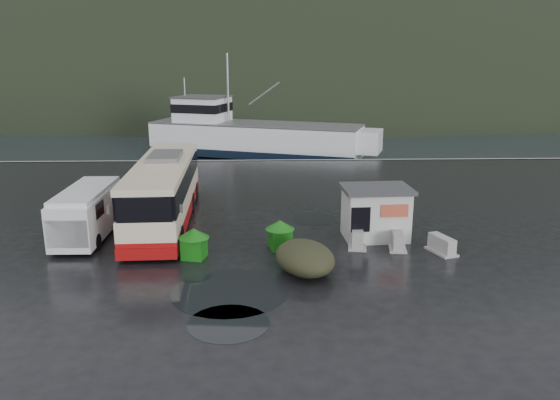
{
  "coord_description": "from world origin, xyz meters",
  "views": [
    {
      "loc": [
        1.91,
        -22.81,
        8.29
      ],
      "look_at": [
        2.68,
        1.55,
        1.7
      ],
      "focal_mm": 35.0,
      "sensor_mm": 36.0,
      "label": 1
    }
  ],
  "objects_px": {
    "waste_bin_right": "(280,248)",
    "waste_bin_left": "(195,258)",
    "coach_bus": "(166,221)",
    "white_van": "(90,237)",
    "ticket_kiosk": "(374,238)",
    "jersey_barrier_a": "(441,253)",
    "jersey_barrier_b": "(357,246)",
    "dome_tent": "(305,272)",
    "jersey_barrier_c": "(397,248)",
    "fishing_trawler": "(256,142)"
  },
  "relations": [
    {
      "from": "ticket_kiosk",
      "to": "jersey_barrier_c",
      "type": "height_order",
      "value": "ticket_kiosk"
    },
    {
      "from": "waste_bin_left",
      "to": "coach_bus",
      "type": "bearing_deg",
      "value": 111.74
    },
    {
      "from": "jersey_barrier_a",
      "to": "jersey_barrier_b",
      "type": "xyz_separation_m",
      "value": [
        -3.47,
        0.95,
        0.0
      ]
    },
    {
      "from": "waste_bin_left",
      "to": "ticket_kiosk",
      "type": "height_order",
      "value": "ticket_kiosk"
    },
    {
      "from": "waste_bin_right",
      "to": "jersey_barrier_a",
      "type": "xyz_separation_m",
      "value": [
        6.91,
        -0.76,
        0.0
      ]
    },
    {
      "from": "dome_tent",
      "to": "jersey_barrier_b",
      "type": "relative_size",
      "value": 1.97
    },
    {
      "from": "ticket_kiosk",
      "to": "jersey_barrier_b",
      "type": "distance_m",
      "value": 1.48
    },
    {
      "from": "waste_bin_right",
      "to": "jersey_barrier_c",
      "type": "relative_size",
      "value": 0.88
    },
    {
      "from": "dome_tent",
      "to": "waste_bin_right",
      "type": "bearing_deg",
      "value": 107.94
    },
    {
      "from": "jersey_barrier_b",
      "to": "dome_tent",
      "type": "bearing_deg",
      "value": -131.09
    },
    {
      "from": "coach_bus",
      "to": "white_van",
      "type": "xyz_separation_m",
      "value": [
        -3.13,
        -2.36,
        0.0
      ]
    },
    {
      "from": "fishing_trawler",
      "to": "dome_tent",
      "type": "bearing_deg",
      "value": -66.41
    },
    {
      "from": "coach_bus",
      "to": "jersey_barrier_a",
      "type": "xyz_separation_m",
      "value": [
        12.59,
        -4.91,
        0.0
      ]
    },
    {
      "from": "ticket_kiosk",
      "to": "fishing_trawler",
      "type": "relative_size",
      "value": 0.13
    },
    {
      "from": "white_van",
      "to": "waste_bin_right",
      "type": "height_order",
      "value": "white_van"
    },
    {
      "from": "jersey_barrier_a",
      "to": "white_van",
      "type": "bearing_deg",
      "value": 170.79
    },
    {
      "from": "waste_bin_left",
      "to": "ticket_kiosk",
      "type": "xyz_separation_m",
      "value": [
        8.04,
        2.34,
        0.0
      ]
    },
    {
      "from": "jersey_barrier_c",
      "to": "waste_bin_left",
      "type": "bearing_deg",
      "value": -174.13
    },
    {
      "from": "white_van",
      "to": "ticket_kiosk",
      "type": "xyz_separation_m",
      "value": [
        13.24,
        -0.5,
        0.0
      ]
    },
    {
      "from": "jersey_barrier_c",
      "to": "fishing_trawler",
      "type": "height_order",
      "value": "fishing_trawler"
    },
    {
      "from": "coach_bus",
      "to": "dome_tent",
      "type": "bearing_deg",
      "value": -48.53
    },
    {
      "from": "jersey_barrier_a",
      "to": "ticket_kiosk",
      "type": "bearing_deg",
      "value": 140.42
    },
    {
      "from": "fishing_trawler",
      "to": "coach_bus",
      "type": "bearing_deg",
      "value": -79.91
    },
    {
      "from": "coach_bus",
      "to": "jersey_barrier_a",
      "type": "bearing_deg",
      "value": -23.49
    },
    {
      "from": "waste_bin_left",
      "to": "ticket_kiosk",
      "type": "bearing_deg",
      "value": 16.2
    },
    {
      "from": "white_van",
      "to": "coach_bus",
      "type": "bearing_deg",
      "value": 37.63
    },
    {
      "from": "coach_bus",
      "to": "waste_bin_right",
      "type": "xyz_separation_m",
      "value": [
        5.68,
        -4.15,
        0.0
      ]
    },
    {
      "from": "coach_bus",
      "to": "jersey_barrier_b",
      "type": "bearing_deg",
      "value": -25.64
    },
    {
      "from": "dome_tent",
      "to": "jersey_barrier_a",
      "type": "xyz_separation_m",
      "value": [
        6.02,
        1.97,
        0.0
      ]
    },
    {
      "from": "waste_bin_right",
      "to": "waste_bin_left",
      "type": "bearing_deg",
      "value": -163.83
    },
    {
      "from": "waste_bin_left",
      "to": "waste_bin_right",
      "type": "height_order",
      "value": "waste_bin_left"
    },
    {
      "from": "ticket_kiosk",
      "to": "jersey_barrier_a",
      "type": "bearing_deg",
      "value": -42.62
    },
    {
      "from": "coach_bus",
      "to": "fishing_trawler",
      "type": "bearing_deg",
      "value": 78.38
    },
    {
      "from": "coach_bus",
      "to": "jersey_barrier_a",
      "type": "relative_size",
      "value": 8.05
    },
    {
      "from": "jersey_barrier_a",
      "to": "fishing_trawler",
      "type": "distance_m",
      "value": 31.66
    },
    {
      "from": "white_van",
      "to": "dome_tent",
      "type": "relative_size",
      "value": 1.84
    },
    {
      "from": "waste_bin_left",
      "to": "jersey_barrier_a",
      "type": "height_order",
      "value": "waste_bin_left"
    },
    {
      "from": "dome_tent",
      "to": "jersey_barrier_a",
      "type": "height_order",
      "value": "dome_tent"
    },
    {
      "from": "fishing_trawler",
      "to": "waste_bin_left",
      "type": "bearing_deg",
      "value": -74.53
    },
    {
      "from": "waste_bin_left",
      "to": "fishing_trawler",
      "type": "relative_size",
      "value": 0.05
    },
    {
      "from": "waste_bin_right",
      "to": "ticket_kiosk",
      "type": "xyz_separation_m",
      "value": [
        4.43,
        1.29,
        0.0
      ]
    },
    {
      "from": "jersey_barrier_c",
      "to": "fishing_trawler",
      "type": "distance_m",
      "value": 30.65
    },
    {
      "from": "coach_bus",
      "to": "ticket_kiosk",
      "type": "distance_m",
      "value": 10.51
    },
    {
      "from": "waste_bin_left",
      "to": "jersey_barrier_a",
      "type": "relative_size",
      "value": 0.88
    },
    {
      "from": "white_van",
      "to": "waste_bin_right",
      "type": "distance_m",
      "value": 8.99
    },
    {
      "from": "waste_bin_right",
      "to": "jersey_barrier_a",
      "type": "bearing_deg",
      "value": -6.28
    },
    {
      "from": "coach_bus",
      "to": "fishing_trawler",
      "type": "distance_m",
      "value": 25.99
    },
    {
      "from": "jersey_barrier_b",
      "to": "jersey_barrier_c",
      "type": "height_order",
      "value": "jersey_barrier_b"
    },
    {
      "from": "dome_tent",
      "to": "jersey_barrier_c",
      "type": "height_order",
      "value": "dome_tent"
    },
    {
      "from": "ticket_kiosk",
      "to": "jersey_barrier_a",
      "type": "xyz_separation_m",
      "value": [
        2.48,
        -2.05,
        0.0
      ]
    }
  ]
}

